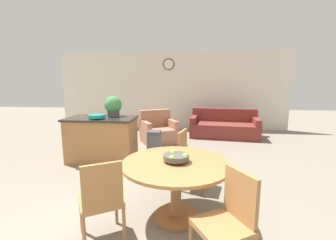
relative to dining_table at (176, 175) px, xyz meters
name	(u,v)px	position (x,y,z in m)	size (l,w,h in m)	color
wall_back	(172,90)	(-0.48, 5.40, 0.79)	(8.00, 0.09, 2.70)	silver
dining_table	(176,175)	(0.00, 0.00, 0.00)	(1.29, 1.29, 0.73)	#9E6B3D
dining_chair_near_left	(102,198)	(-0.73, -0.50, -0.06)	(0.57, 0.57, 0.91)	#9E6B3D
dining_chair_near_right	(229,218)	(0.50, -0.73, -0.06)	(0.57, 0.57, 0.91)	#9E6B3D
dining_chair_far_side	(189,156)	(0.16, 0.87, -0.06)	(0.52, 0.52, 0.91)	#9E6B3D
fruit_bowl	(176,157)	(0.00, 0.00, 0.22)	(0.30, 0.30, 0.11)	#4C4742
kitchen_island	(102,139)	(-1.68, 1.92, -0.10)	(1.42, 0.78, 0.93)	#9E6B3D
teal_bowl	(97,116)	(-1.70, 1.76, 0.42)	(0.34, 0.34, 0.09)	teal
potted_plant	(113,106)	(-1.47, 2.10, 0.59)	(0.37, 0.37, 0.44)	#4C4C51
trash_bin	(154,145)	(-0.60, 2.17, -0.26)	(0.28, 0.29, 0.61)	#56565B
couch	(224,127)	(1.21, 4.34, -0.28)	(2.10, 1.21, 0.83)	maroon
armchair	(158,132)	(-0.70, 3.49, -0.27)	(1.17, 1.15, 0.87)	#A87056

